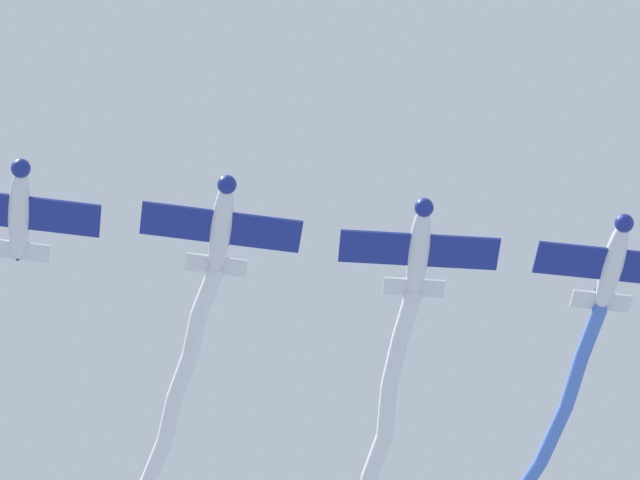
{
  "coord_description": "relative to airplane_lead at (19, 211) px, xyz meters",
  "views": [
    {
      "loc": [
        32.62,
        12.86,
        4.21
      ],
      "look_at": [
        -2.43,
        2.34,
        57.95
      ],
      "focal_mm": 83.58,
      "sensor_mm": 36.0,
      "label": 1
    }
  ],
  "objects": [
    {
      "name": "airplane_lead",
      "position": [
        0.0,
        0.0,
        0.0
      ],
      "size": [
        5.46,
        7.04,
        1.77
      ],
      "rotation": [
        0.0,
        0.0,
        0.43
      ],
      "color": "silver"
    },
    {
      "name": "airplane_slot",
      "position": [
        -10.32,
        23.98,
        0.3
      ],
      "size": [
        5.47,
        7.06,
        1.77
      ],
      "rotation": [
        0.0,
        0.0,
        0.41
      ],
      "color": "silver"
    },
    {
      "name": "airplane_right_wing",
      "position": [
        -6.88,
        15.98,
        0.0
      ],
      "size": [
        5.49,
        7.13,
        1.77
      ],
      "rotation": [
        0.0,
        0.0,
        0.36
      ],
      "color": "silver"
    },
    {
      "name": "smoke_trail_right_wing",
      "position": [
        -16.03,
        11.7,
        -0.7
      ],
      "size": [
        14.35,
        7.64,
        2.23
      ],
      "color": "white"
    },
    {
      "name": "airplane_left_wing",
      "position": [
        -3.44,
        7.99,
        0.3
      ],
      "size": [
        5.46,
        7.03,
        1.77
      ],
      "rotation": [
        0.0,
        0.0,
        0.44
      ],
      "color": "silver"
    },
    {
      "name": "smoke_trail_left_wing",
      "position": [
        -11.83,
        2.79,
        -0.24
      ],
      "size": [
        12.9,
        9.34,
        1.66
      ],
      "color": "white"
    }
  ]
}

